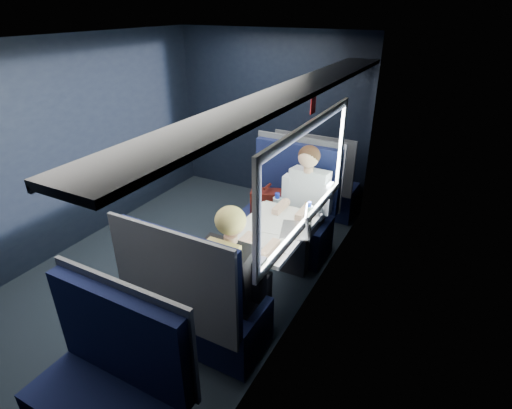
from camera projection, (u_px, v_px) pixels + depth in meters
The scene contains 13 objects.
ground at pixel (184, 264), 4.40m from camera, with size 2.80×4.20×0.01m, color black.
room_shell at pixel (173, 134), 3.72m from camera, with size 3.00×4.40×2.40m.
table at pixel (269, 235), 3.67m from camera, with size 0.62×1.00×0.74m.
seat_bay_near at pixel (287, 214), 4.54m from camera, with size 1.04×0.62×1.26m.
seat_bay_far at pixel (199, 307), 3.17m from camera, with size 1.04×0.62×1.26m.
seat_row_front at pixel (317, 186), 5.27m from camera, with size 1.04×0.51×1.16m.
seat_row_back at pixel (111, 398), 2.44m from camera, with size 1.04×0.51×1.16m.
man at pixel (304, 202), 4.16m from camera, with size 0.53×0.56×1.32m.
woman at pixel (235, 273), 3.05m from camera, with size 0.53×0.56×1.32m.
papers at pixel (274, 225), 3.68m from camera, with size 0.56×0.81×0.01m, color white.
laptop at pixel (301, 226), 3.53m from camera, with size 0.35×0.39×0.25m.
bottle_small at pixel (308, 215), 3.62m from camera, with size 0.07×0.07×0.25m.
cup at pixel (317, 211), 3.83m from camera, with size 0.07×0.07×0.09m, color white.
Camera 1 is at (2.41, -2.83, 2.57)m, focal length 28.00 mm.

